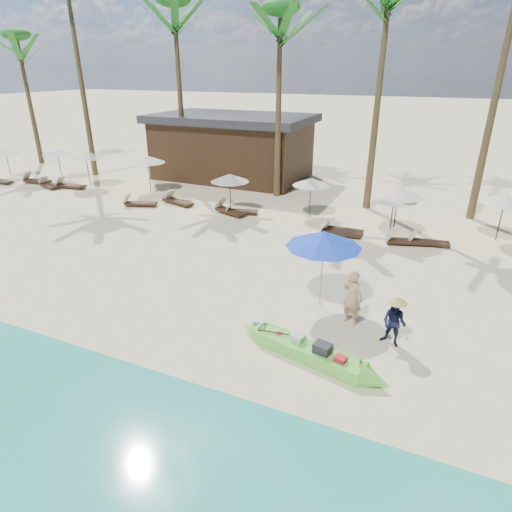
% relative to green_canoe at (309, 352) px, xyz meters
% --- Properties ---
extents(ground, '(240.00, 240.00, 0.00)m').
position_rel_green_canoe_xyz_m(ground, '(-3.32, 0.38, -0.21)').
color(ground, '#F6E3B6').
rests_on(ground, ground).
extents(wet_sand_strip, '(240.00, 4.50, 0.01)m').
position_rel_green_canoe_xyz_m(wet_sand_strip, '(-3.32, -4.62, -0.21)').
color(wet_sand_strip, tan).
rests_on(wet_sand_strip, ground).
extents(green_canoe, '(4.93, 1.41, 0.64)m').
position_rel_green_canoe_xyz_m(green_canoe, '(0.00, 0.00, 0.00)').
color(green_canoe, '#68DE43').
rests_on(green_canoe, ground).
extents(tourist, '(0.74, 0.60, 1.75)m').
position_rel_green_canoe_xyz_m(tourist, '(0.62, 2.23, 0.66)').
color(tourist, tan).
rests_on(tourist, ground).
extents(vendor_green, '(0.81, 0.71, 1.42)m').
position_rel_green_canoe_xyz_m(vendor_green, '(1.94, 1.58, 0.49)').
color(vendor_green, '#131635').
rests_on(vendor_green, ground).
extents(blue_umbrella, '(2.39, 2.39, 2.58)m').
position_rel_green_canoe_xyz_m(blue_umbrella, '(-0.54, 2.91, 2.11)').
color(blue_umbrella, '#99999E').
rests_on(blue_umbrella, ground).
extents(resort_parasol_0, '(1.88, 1.88, 1.94)m').
position_rel_green_canoe_xyz_m(resort_parasol_0, '(-26.04, 11.50, 1.54)').
color(resort_parasol_0, '#362516').
rests_on(resort_parasol_0, ground).
extents(lounger_0_left, '(1.84, 0.60, 0.62)m').
position_rel_green_canoe_xyz_m(lounger_0_left, '(-24.95, 9.81, -0.01)').
color(lounger_0_left, '#362516').
rests_on(lounger_0_left, ground).
extents(resort_parasol_1, '(2.06, 2.06, 2.12)m').
position_rel_green_canoe_xyz_m(resort_parasol_1, '(-22.14, 12.48, 1.70)').
color(resort_parasol_1, '#362516').
rests_on(resort_parasol_1, ground).
extents(lounger_1_left, '(2.04, 0.87, 0.67)m').
position_rel_green_canoe_xyz_m(lounger_1_left, '(-22.74, 10.80, 0.01)').
color(lounger_1_left, '#362516').
rests_on(lounger_1_left, ground).
extents(lounger_1_right, '(1.84, 1.02, 0.60)m').
position_rel_green_canoe_xyz_m(lounger_1_right, '(-21.01, 10.30, -0.01)').
color(lounger_1_right, '#362516').
rests_on(lounger_1_right, ground).
extents(resort_parasol_2, '(2.24, 2.24, 2.31)m').
position_rel_green_canoe_xyz_m(resort_parasol_2, '(-18.72, 11.64, 1.87)').
color(resort_parasol_2, '#362516').
rests_on(resort_parasol_2, ground).
extents(lounger_2_left, '(2.04, 0.87, 0.67)m').
position_rel_green_canoe_xyz_m(lounger_2_left, '(-19.64, 10.78, 0.01)').
color(lounger_2_left, '#362516').
rests_on(lounger_2_left, ground).
extents(resort_parasol_3, '(2.17, 2.17, 2.24)m').
position_rel_green_canoe_xyz_m(resort_parasol_3, '(-14.39, 12.34, 1.80)').
color(resort_parasol_3, '#362516').
rests_on(resort_parasol_3, ground).
extents(lounger_3_left, '(1.94, 1.16, 0.63)m').
position_rel_green_canoe_xyz_m(lounger_3_left, '(-13.04, 9.41, -0.00)').
color(lounger_3_left, '#362516').
rests_on(lounger_3_left, ground).
extents(lounger_3_right, '(1.77, 0.59, 0.59)m').
position_rel_green_canoe_xyz_m(lounger_3_right, '(-11.50, 10.77, -0.01)').
color(lounger_3_right, '#362516').
rests_on(lounger_3_right, ground).
extents(resort_parasol_4, '(2.07, 2.07, 2.13)m').
position_rel_green_canoe_xyz_m(resort_parasol_4, '(-7.71, 10.44, 1.70)').
color(resort_parasol_4, '#362516').
rests_on(resort_parasol_4, ground).
extents(lounger_4_left, '(2.03, 1.12, 0.66)m').
position_rel_green_canoe_xyz_m(lounger_4_left, '(-11.21, 10.64, 0.01)').
color(lounger_4_left, '#362516').
rests_on(lounger_4_left, ground).
extents(lounger_4_right, '(2.03, 1.21, 0.66)m').
position_rel_green_canoe_xyz_m(lounger_4_right, '(-7.71, 10.24, 0.01)').
color(lounger_4_right, '#362516').
rests_on(lounger_4_right, ground).
extents(resort_parasol_5, '(1.94, 1.94, 2.00)m').
position_rel_green_canoe_xyz_m(resort_parasol_5, '(-3.69, 11.79, 1.59)').
color(resort_parasol_5, '#362516').
rests_on(resort_parasol_5, ground).
extents(lounger_5_left, '(1.76, 0.93, 0.57)m').
position_rel_green_canoe_xyz_m(lounger_5_left, '(-7.16, 10.49, -0.02)').
color(lounger_5_left, '#362516').
rests_on(lounger_5_left, ground).
extents(resort_parasol_6, '(2.08, 2.08, 2.14)m').
position_rel_green_canoe_xyz_m(resort_parasol_6, '(0.66, 10.27, 1.72)').
color(resort_parasol_6, '#362516').
rests_on(resort_parasol_6, ground).
extents(lounger_6_left, '(1.80, 0.57, 0.61)m').
position_rel_green_canoe_xyz_m(lounger_6_left, '(-1.48, 9.84, -0.01)').
color(lounger_6_left, '#362516').
rests_on(lounger_6_left, ground).
extents(lounger_6_right, '(1.95, 0.75, 0.65)m').
position_rel_green_canoe_xyz_m(lounger_6_right, '(-1.56, 9.44, 0.00)').
color(lounger_6_right, '#362516').
rests_on(lounger_6_right, ground).
extents(resort_parasol_7, '(2.22, 2.22, 2.29)m').
position_rel_green_canoe_xyz_m(resort_parasol_7, '(0.77, 10.64, 1.85)').
color(resort_parasol_7, '#362516').
rests_on(resort_parasol_7, ground).
extents(lounger_7_left, '(1.95, 1.10, 0.63)m').
position_rel_green_canoe_xyz_m(lounger_7_left, '(1.38, 9.55, -0.00)').
color(lounger_7_left, '#362516').
rests_on(lounger_7_left, ground).
extents(lounger_7_right, '(1.78, 0.75, 0.59)m').
position_rel_green_canoe_xyz_m(lounger_7_right, '(2.32, 9.87, -0.02)').
color(lounger_7_right, '#362516').
rests_on(lounger_7_right, ground).
extents(resort_parasol_8, '(2.09, 2.09, 2.15)m').
position_rel_green_canoe_xyz_m(resort_parasol_8, '(5.16, 11.81, 1.73)').
color(resort_parasol_8, '#362516').
rests_on(resort_parasol_8, ground).
extents(palm_0, '(2.08, 2.08, 9.90)m').
position_rel_green_canoe_xyz_m(palm_0, '(-27.95, 15.86, 7.90)').
color(palm_0, brown).
rests_on(palm_0, ground).
extents(palm_1, '(2.08, 2.08, 13.60)m').
position_rel_green_canoe_xyz_m(palm_1, '(-20.91, 14.44, 10.61)').
color(palm_1, brown).
rests_on(palm_1, ground).
extents(palm_2, '(2.08, 2.08, 11.33)m').
position_rel_green_canoe_xyz_m(palm_2, '(-13.77, 15.45, 8.97)').
color(palm_2, brown).
rests_on(palm_2, ground).
extents(palm_3, '(2.08, 2.08, 10.52)m').
position_rel_green_canoe_xyz_m(palm_3, '(-6.68, 14.65, 8.36)').
color(palm_3, brown).
rests_on(palm_3, ground).
extents(palm_4, '(2.08, 2.08, 11.70)m').
position_rel_green_canoe_xyz_m(palm_4, '(-1.18, 14.39, 9.24)').
color(palm_4, brown).
rests_on(palm_4, ground).
extents(pavilion_west, '(10.80, 6.60, 4.30)m').
position_rel_green_canoe_xyz_m(pavilion_west, '(-11.32, 17.88, 1.98)').
color(pavilion_west, '#362516').
rests_on(pavilion_west, ground).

